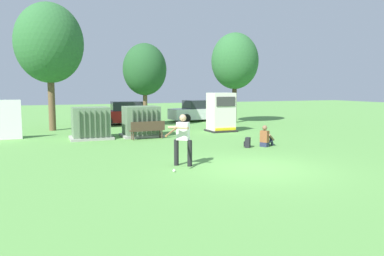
{
  "coord_description": "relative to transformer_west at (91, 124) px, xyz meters",
  "views": [
    {
      "loc": [
        -6.44,
        -10.29,
        2.65
      ],
      "look_at": [
        -0.83,
        3.5,
        1.0
      ],
      "focal_mm": 34.82,
      "sensor_mm": 36.0,
      "label": 1
    }
  ],
  "objects": [
    {
      "name": "ground_plane",
      "position": [
        4.12,
        -9.12,
        -0.79
      ],
      "size": [
        96.0,
        96.0,
        0.0
      ],
      "primitive_type": "plane",
      "color": "#5B9947"
    },
    {
      "name": "transformer_west",
      "position": [
        0.0,
        0.0,
        0.0
      ],
      "size": [
        2.1,
        1.7,
        1.62
      ],
      "color": "#9E9B93",
      "rests_on": "ground"
    },
    {
      "name": "transformer_mid_west",
      "position": [
        2.62,
        -0.05,
        0.0
      ],
      "size": [
        2.1,
        1.7,
        1.62
      ],
      "color": "#9E9B93",
      "rests_on": "ground"
    },
    {
      "name": "generator_enclosure",
      "position": [
        7.59,
        0.38,
        0.35
      ],
      "size": [
        1.6,
        1.4,
        2.3
      ],
      "color": "#262626",
      "rests_on": "ground"
    },
    {
      "name": "park_bench",
      "position": [
        2.65,
        -1.2,
        -0.25
      ],
      "size": [
        1.83,
        0.54,
        0.92
      ],
      "color": "#4C3828",
      "rests_on": "ground"
    },
    {
      "name": "batter",
      "position": [
        2.01,
        -7.91,
        0.19
      ],
      "size": [
        1.26,
        1.38,
        1.74
      ],
      "color": "black",
      "rests_on": "ground"
    },
    {
      "name": "sports_ball",
      "position": [
        1.45,
        -8.65,
        -0.74
      ],
      "size": [
        0.09,
        0.09,
        0.09
      ],
      "primitive_type": "sphere",
      "color": "white",
      "rests_on": "ground"
    },
    {
      "name": "seated_spectator",
      "position": [
        6.91,
        -5.44,
        -0.41
      ],
      "size": [
        0.79,
        0.67,
        0.96
      ],
      "color": "#282D4C",
      "rests_on": "ground"
    },
    {
      "name": "backpack",
      "position": [
        6.02,
        -5.37,
        -0.57
      ],
      "size": [
        0.37,
        0.38,
        0.44
      ],
      "color": "black",
      "rests_on": "ground"
    },
    {
      "name": "tree_left",
      "position": [
        -1.7,
        4.69,
        4.43
      ],
      "size": [
        3.98,
        3.98,
        7.61
      ],
      "color": "brown",
      "rests_on": "ground"
    },
    {
      "name": "tree_center_left",
      "position": [
        4.17,
        4.86,
        3.0
      ],
      "size": [
        2.89,
        2.89,
        5.52
      ],
      "color": "brown",
      "rests_on": "ground"
    },
    {
      "name": "tree_center_right",
      "position": [
        10.97,
        4.94,
        3.72
      ],
      "size": [
        3.44,
        3.44,
        6.57
      ],
      "color": "#4C3828",
      "rests_on": "ground"
    },
    {
      "name": "parked_car_leftmost",
      "position": [
        3.21,
        6.73,
        -0.04
      ],
      "size": [
        4.29,
        2.11,
        1.62
      ],
      "color": "maroon",
      "rests_on": "ground"
    },
    {
      "name": "parked_car_left_of_center",
      "position": [
        8.92,
        7.16,
        -0.04
      ],
      "size": [
        4.32,
        2.17,
        1.62
      ],
      "color": "silver",
      "rests_on": "ground"
    }
  ]
}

